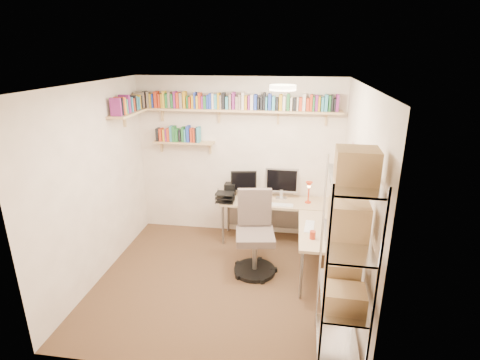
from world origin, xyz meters
TOP-DOWN VIEW (x-y plane):
  - ground at (0.00, 0.00)m, footprint 3.20×3.20m
  - room_shell at (0.00, 0.00)m, footprint 3.24×3.04m
  - wall_shelves at (-0.44, 1.29)m, footprint 3.12×1.09m
  - corner_desk at (0.69, 0.99)m, footprint 1.79×1.75m
  - office_chair at (0.40, 0.33)m, footprint 0.59×0.59m
  - wire_rack at (1.36, -1.07)m, footprint 0.44×0.85m

SIDE VIEW (x-z plane):
  - ground at x=0.00m, z-range 0.00..0.00m
  - office_chair at x=0.40m, z-range -0.09..1.03m
  - corner_desk at x=0.69m, z-range 0.08..1.25m
  - wire_rack at x=1.36m, z-range 0.18..2.30m
  - room_shell at x=0.00m, z-range 0.29..2.81m
  - wall_shelves at x=-0.44m, z-range 1.63..2.43m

